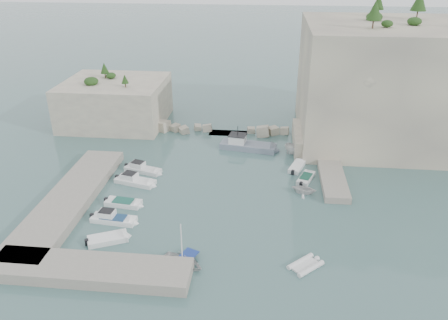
# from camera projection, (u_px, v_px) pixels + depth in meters

# --- Properties ---
(ground) EXTENTS (400.00, 400.00, 0.00)m
(ground) POSITION_uv_depth(u_px,v_px,m) (218.00, 207.00, 49.21)
(ground) COLOR #466A69
(ground) RESTS_ON ground
(cliff_east) EXTENTS (26.00, 22.00, 17.00)m
(cliff_east) POSITION_uv_depth(u_px,v_px,m) (392.00, 83.00, 63.95)
(cliff_east) COLOR beige
(cliff_east) RESTS_ON ground
(cliff_terrace) EXTENTS (8.00, 10.00, 2.50)m
(cliff_terrace) POSITION_uv_depth(u_px,v_px,m) (321.00, 139.00, 63.57)
(cliff_terrace) COLOR beige
(cliff_terrace) RESTS_ON ground
(outcrop_west) EXTENTS (16.00, 14.00, 7.00)m
(outcrop_west) POSITION_uv_depth(u_px,v_px,m) (116.00, 102.00, 71.95)
(outcrop_west) COLOR beige
(outcrop_west) RESTS_ON ground
(quay_west) EXTENTS (5.00, 24.00, 1.10)m
(quay_west) POSITION_uv_depth(u_px,v_px,m) (69.00, 199.00, 49.67)
(quay_west) COLOR #9E9689
(quay_west) RESTS_ON ground
(quay_south) EXTENTS (18.00, 4.00, 1.10)m
(quay_south) POSITION_uv_depth(u_px,v_px,m) (90.00, 270.00, 38.72)
(quay_south) COLOR #9E9689
(quay_south) RESTS_ON ground
(ledge_east) EXTENTS (3.00, 16.00, 0.80)m
(ledge_east) POSITION_uv_depth(u_px,v_px,m) (330.00, 169.00, 56.73)
(ledge_east) COLOR #9E9689
(ledge_east) RESTS_ON ground
(breakwater) EXTENTS (28.00, 3.00, 1.40)m
(breakwater) POSITION_uv_depth(u_px,v_px,m) (228.00, 129.00, 68.70)
(breakwater) COLOR beige
(breakwater) RESTS_ON ground
(motorboat_a) EXTENTS (5.61, 3.07, 1.40)m
(motorboat_a) POSITION_uv_depth(u_px,v_px,m) (143.00, 172.00, 57.04)
(motorboat_a) COLOR silver
(motorboat_a) RESTS_ON ground
(motorboat_b) EXTENTS (5.83, 3.16, 1.40)m
(motorboat_b) POSITION_uv_depth(u_px,v_px,m) (136.00, 183.00, 54.18)
(motorboat_b) COLOR white
(motorboat_b) RESTS_ON ground
(motorboat_c) EXTENTS (4.61, 2.12, 0.70)m
(motorboat_c) POSITION_uv_depth(u_px,v_px,m) (124.00, 205.00, 49.60)
(motorboat_c) COLOR white
(motorboat_c) RESTS_ON ground
(motorboat_d) EXTENTS (5.42, 2.09, 1.40)m
(motorboat_d) POSITION_uv_depth(u_px,v_px,m) (114.00, 222.00, 46.56)
(motorboat_d) COLOR white
(motorboat_d) RESTS_ON ground
(motorboat_e) EXTENTS (4.57, 3.35, 0.70)m
(motorboat_e) POSITION_uv_depth(u_px,v_px,m) (108.00, 241.00, 43.46)
(motorboat_e) COLOR white
(motorboat_e) RESTS_ON ground
(rowboat) EXTENTS (4.94, 4.32, 0.85)m
(rowboat) POSITION_uv_depth(u_px,v_px,m) (183.00, 265.00, 40.15)
(rowboat) COLOR white
(rowboat) RESTS_ON ground
(inflatable_dinghy) EXTENTS (3.63, 3.56, 0.44)m
(inflatable_dinghy) POSITION_uv_depth(u_px,v_px,m) (305.00, 267.00, 39.94)
(inflatable_dinghy) COLOR silver
(inflatable_dinghy) RESTS_ON ground
(tender_east_a) EXTENTS (3.48, 3.18, 1.56)m
(tender_east_a) POSITION_uv_depth(u_px,v_px,m) (303.00, 193.00, 51.95)
(tender_east_a) COLOR silver
(tender_east_a) RESTS_ON ground
(tender_east_b) EXTENTS (2.75, 4.31, 0.70)m
(tender_east_b) POSITION_uv_depth(u_px,v_px,m) (306.00, 180.00, 54.92)
(tender_east_b) COLOR silver
(tender_east_b) RESTS_ON ground
(tender_east_c) EXTENTS (2.70, 4.51, 0.70)m
(tender_east_c) POSITION_uv_depth(u_px,v_px,m) (297.00, 168.00, 57.89)
(tender_east_c) COLOR white
(tender_east_c) RESTS_ON ground
(tender_east_d) EXTENTS (5.11, 2.28, 1.92)m
(tender_east_d) POSITION_uv_depth(u_px,v_px,m) (302.00, 155.00, 61.64)
(tender_east_d) COLOR white
(tender_east_d) RESTS_ON ground
(work_boat) EXTENTS (9.11, 3.98, 2.20)m
(work_boat) POSITION_uv_depth(u_px,v_px,m) (248.00, 149.00, 63.53)
(work_boat) COLOR slate
(work_boat) RESTS_ON ground
(rowboat_mast) EXTENTS (0.10, 0.10, 4.20)m
(rowboat_mast) POSITION_uv_depth(u_px,v_px,m) (182.00, 243.00, 39.05)
(rowboat_mast) COLOR white
(rowboat_mast) RESTS_ON rowboat
(vegetation) EXTENTS (53.48, 13.88, 13.40)m
(vegetation) POSITION_uv_depth(u_px,v_px,m) (363.00, 14.00, 61.59)
(vegetation) COLOR #1E4219
(vegetation) RESTS_ON ground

